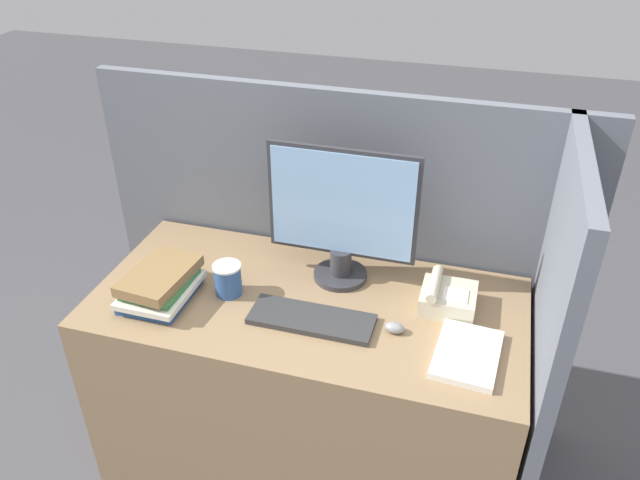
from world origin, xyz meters
name	(u,v)px	position (x,y,z in m)	size (l,w,h in m)	color
cubicle_panel_rear	(336,259)	(0.00, 0.75, 0.70)	(1.89, 0.04, 1.40)	slate
cubicle_panel_right	(538,356)	(0.78, 0.39, 0.70)	(0.04, 0.77, 1.40)	slate
desk	(308,383)	(0.00, 0.36, 0.39)	(1.49, 0.71, 0.78)	#937551
monitor	(342,218)	(0.08, 0.53, 1.03)	(0.52, 0.19, 0.50)	#333338
keyboard	(312,319)	(0.05, 0.25, 0.79)	(0.41, 0.15, 0.02)	#333333
mouse	(395,328)	(0.32, 0.28, 0.80)	(0.06, 0.04, 0.03)	gray
coffee_cup	(228,279)	(-0.27, 0.32, 0.84)	(0.10, 0.10, 0.12)	#335999
book_stack	(160,285)	(-0.49, 0.23, 0.83)	(0.22, 0.30, 0.11)	#264C8C
desk_telephone	(447,298)	(0.47, 0.45, 0.82)	(0.18, 0.18, 0.11)	beige
paper_pile	(467,354)	(0.56, 0.23, 0.79)	(0.21, 0.28, 0.02)	white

